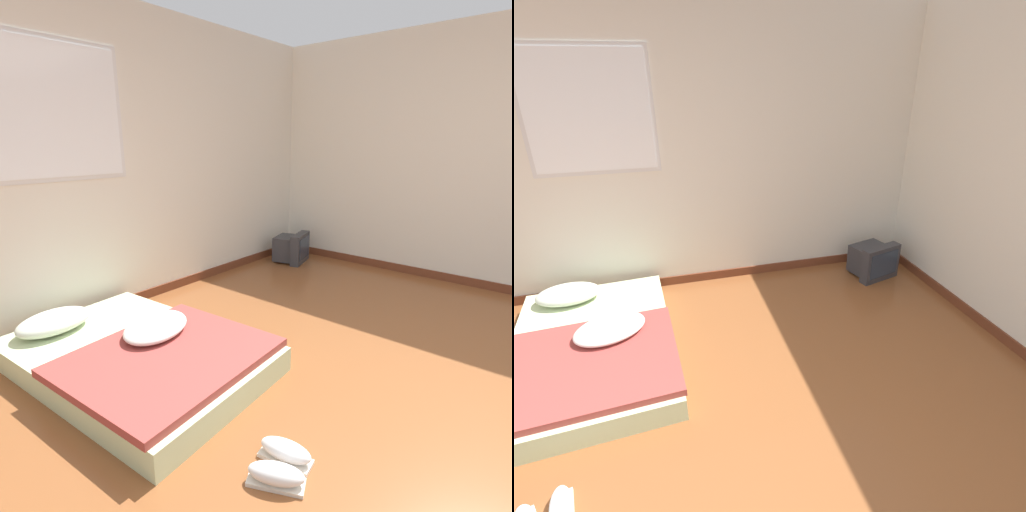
% 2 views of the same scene
% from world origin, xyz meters
% --- Properties ---
extents(ground_plane, '(20.00, 20.00, 0.00)m').
position_xyz_m(ground_plane, '(0.00, 0.00, 0.00)').
color(ground_plane, brown).
extents(wall_back, '(7.95, 0.08, 2.60)m').
position_xyz_m(wall_back, '(-0.00, 2.82, 1.29)').
color(wall_back, silver).
rests_on(wall_back, ground_plane).
extents(mattress_bed, '(1.28, 1.80, 0.31)m').
position_xyz_m(mattress_bed, '(-0.41, 1.79, 0.12)').
color(mattress_bed, beige).
rests_on(mattress_bed, ground_plane).
extents(crt_tv, '(0.48, 0.45, 0.37)m').
position_xyz_m(crt_tv, '(2.30, 2.41, 0.18)').
color(crt_tv, '#333338').
rests_on(crt_tv, ground_plane).
extents(sneaker_pair, '(0.32, 0.33, 0.10)m').
position_xyz_m(sneaker_pair, '(-0.51, 0.52, 0.05)').
color(sneaker_pair, silver).
rests_on(sneaker_pair, ground_plane).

